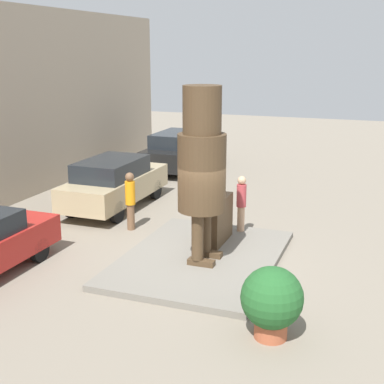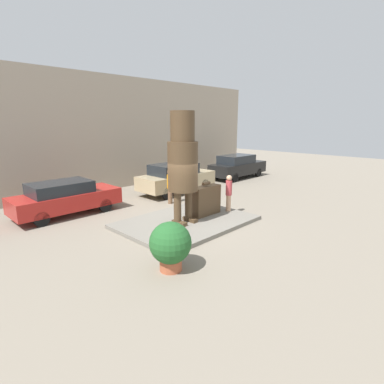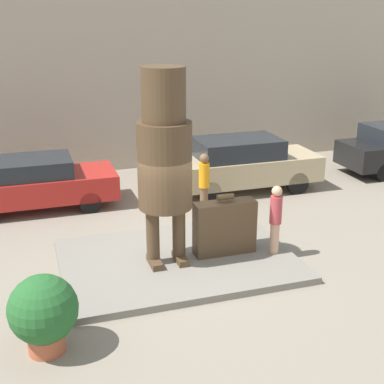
% 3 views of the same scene
% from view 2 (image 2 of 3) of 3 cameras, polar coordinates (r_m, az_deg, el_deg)
% --- Properties ---
extents(ground_plane, '(60.00, 60.00, 0.00)m').
position_cam_2_polar(ground_plane, '(12.10, -1.05, -6.04)').
color(ground_plane, gray).
extents(pedestal, '(5.16, 3.72, 0.15)m').
position_cam_2_polar(pedestal, '(12.08, -1.05, -5.70)').
color(pedestal, slate).
rests_on(pedestal, ground_plane).
extents(building_backdrop, '(28.00, 0.60, 6.65)m').
position_cam_2_polar(building_backdrop, '(18.10, -19.70, 10.35)').
color(building_backdrop, tan).
rests_on(building_backdrop, ground_plane).
extents(statue_figure, '(1.15, 1.15, 4.23)m').
position_cam_2_polar(statue_figure, '(11.22, -1.78, 6.24)').
color(statue_figure, '#4C3823').
rests_on(statue_figure, pedestal).
extents(giant_suitcase, '(1.40, 0.44, 1.42)m').
position_cam_2_polar(giant_suitcase, '(12.59, 2.70, -1.60)').
color(giant_suitcase, '#4C3823').
rests_on(giant_suitcase, pedestal).
extents(tourist, '(0.27, 0.27, 1.60)m').
position_cam_2_polar(tourist, '(13.12, 7.02, 0.08)').
color(tourist, tan).
rests_on(tourist, pedestal).
extents(parked_car_red, '(4.45, 1.80, 1.49)m').
position_cam_2_polar(parked_car_red, '(14.13, -23.01, -0.95)').
color(parked_car_red, '#B2231E').
rests_on(parked_car_red, ground_plane).
extents(parked_car_tan, '(4.65, 1.81, 1.70)m').
position_cam_2_polar(parked_car_tan, '(17.13, -3.05, 2.78)').
color(parked_car_tan, tan).
rests_on(parked_car_tan, ground_plane).
extents(parked_car_black, '(4.76, 1.77, 1.68)m').
position_cam_2_polar(parked_car_black, '(21.96, 8.69, 4.90)').
color(parked_car_black, black).
rests_on(parked_car_black, ground_plane).
extents(planter_pot, '(1.16, 1.16, 1.38)m').
position_cam_2_polar(planter_pot, '(8.25, -4.13, -9.91)').
color(planter_pot, '#AD5638').
rests_on(planter_pot, ground_plane).
extents(worker_hivis, '(0.29, 0.29, 1.73)m').
position_cam_2_polar(worker_hivis, '(14.85, -4.21, 1.35)').
color(worker_hivis, brown).
rests_on(worker_hivis, ground_plane).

